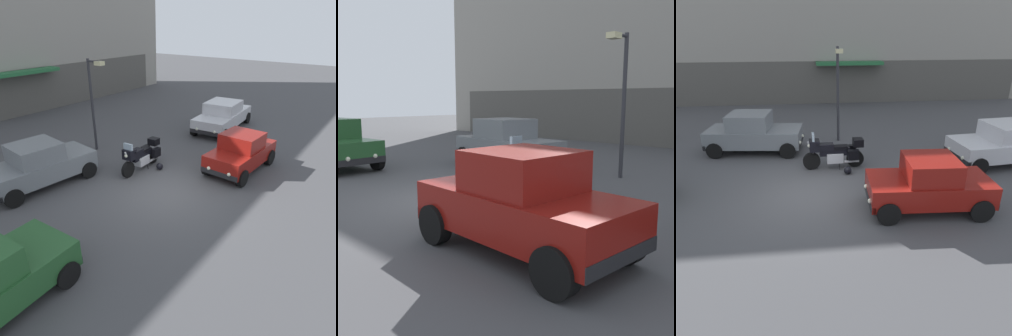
# 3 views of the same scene
# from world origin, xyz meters

# --- Properties ---
(ground_plane) EXTENTS (80.00, 80.00, 0.00)m
(ground_plane) POSITION_xyz_m (0.00, 0.00, 0.00)
(ground_plane) COLOR #424244
(motorcycle) EXTENTS (2.26, 0.78, 1.36)m
(motorcycle) POSITION_xyz_m (0.93, 1.99, 0.62)
(motorcycle) COLOR black
(motorcycle) RESTS_ON ground
(helmet) EXTENTS (0.28, 0.28, 0.28)m
(helmet) POSITION_xyz_m (1.34, 1.38, 0.14)
(helmet) COLOR black
(helmet) RESTS_ON ground
(car_sedan_far) EXTENTS (4.69, 2.28, 1.56)m
(car_sedan_far) POSITION_xyz_m (7.62, 1.79, 0.78)
(car_sedan_far) COLOR silver
(car_sedan_far) RESTS_ON ground
(car_compact_side) EXTENTS (3.54, 1.86, 1.56)m
(car_compact_side) POSITION_xyz_m (3.29, -1.26, 0.77)
(car_compact_side) COLOR maroon
(car_compact_side) RESTS_ON ground
(car_wagon_end) EXTENTS (3.99, 2.14, 1.64)m
(car_wagon_end) POSITION_xyz_m (-2.25, 4.11, 0.81)
(car_wagon_end) COLOR slate
(car_wagon_end) RESTS_ON ground
(streetlamp_curbside) EXTENTS (0.28, 0.94, 4.11)m
(streetlamp_curbside) POSITION_xyz_m (1.36, 5.02, 2.55)
(streetlamp_curbside) COLOR #2D2D33
(streetlamp_curbside) RESTS_ON ground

